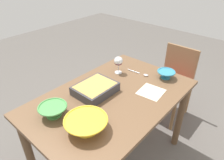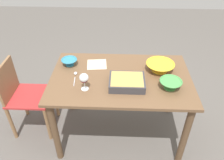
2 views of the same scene
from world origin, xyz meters
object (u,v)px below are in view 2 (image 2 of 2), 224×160
(wine_glass, at_px, (84,79))
(napkin, at_px, (97,64))
(serving_spoon, at_px, (75,76))
(chair, at_px, (23,95))
(casserole_dish, at_px, (127,82))
(mixing_bowl, at_px, (69,62))
(dining_table, at_px, (120,87))
(serving_bowl, at_px, (170,84))
(small_bowl, at_px, (160,66))

(wine_glass, xyz_separation_m, napkin, (0.06, 0.38, -0.11))
(serving_spoon, height_order, napkin, serving_spoon)
(chair, distance_m, casserole_dish, 1.11)
(casserole_dish, relative_size, mixing_bowl, 1.98)
(dining_table, height_order, napkin, napkin)
(serving_spoon, bearing_deg, napkin, 48.94)
(mixing_bowl, bearing_deg, napkin, 4.57)
(serving_bowl, bearing_deg, serving_spoon, 170.80)
(mixing_bowl, bearing_deg, serving_spoon, -64.87)
(dining_table, relative_size, small_bowl, 4.79)
(wine_glass, bearing_deg, mixing_bowl, 118.81)
(dining_table, height_order, mixing_bowl, mixing_bowl)
(serving_spoon, xyz_separation_m, napkin, (0.18, 0.20, -0.01))
(chair, distance_m, serving_bowl, 1.46)
(mixing_bowl, xyz_separation_m, serving_bowl, (0.92, -0.32, 0.01))
(casserole_dish, height_order, serving_spoon, casserole_dish)
(casserole_dish, bearing_deg, serving_spoon, 166.26)
(mixing_bowl, relative_size, serving_bowl, 0.80)
(small_bowl, bearing_deg, serving_spoon, -171.07)
(dining_table, relative_size, wine_glass, 8.17)
(napkin, bearing_deg, dining_table, -39.29)
(dining_table, bearing_deg, napkin, 140.71)
(wine_glass, height_order, small_bowl, wine_glass)
(mixing_bowl, relative_size, small_bowl, 0.57)
(small_bowl, relative_size, serving_spoon, 1.29)
(small_bowl, distance_m, serving_bowl, 0.26)
(chair, xyz_separation_m, mixing_bowl, (0.49, 0.13, 0.34))
(wine_glass, xyz_separation_m, casserole_dish, (0.35, 0.07, -0.07))
(casserole_dish, relative_size, small_bowl, 1.14)
(dining_table, bearing_deg, mixing_bowl, 160.95)
(dining_table, distance_m, casserole_dish, 0.21)
(chair, xyz_separation_m, serving_bowl, (1.41, -0.19, 0.34))
(serving_spoon, bearing_deg, dining_table, 1.38)
(mixing_bowl, xyz_separation_m, napkin, (0.26, 0.02, -0.04))
(casserole_dish, relative_size, serving_spoon, 1.47)
(chair, height_order, casserole_dish, casserole_dish)
(serving_spoon, bearing_deg, small_bowl, 8.93)
(serving_bowl, xyz_separation_m, serving_spoon, (-0.83, 0.13, -0.04))
(wine_glass, height_order, serving_bowl, wine_glass)
(chair, xyz_separation_m, small_bowl, (1.35, 0.07, 0.34))
(dining_table, xyz_separation_m, serving_bowl, (0.42, -0.15, 0.16))
(chair, height_order, serving_spoon, chair)
(serving_bowl, relative_size, serving_spoon, 0.92)
(dining_table, relative_size, mixing_bowl, 8.34)
(casserole_dish, height_order, small_bowl, small_bowl)
(wine_glass, xyz_separation_m, small_bowl, (0.66, 0.30, -0.06))
(small_bowl, relative_size, serving_bowl, 1.40)
(mixing_bowl, height_order, serving_bowl, serving_bowl)
(small_bowl, distance_m, napkin, 0.61)
(mixing_bowl, xyz_separation_m, small_bowl, (0.86, -0.06, 0.01))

